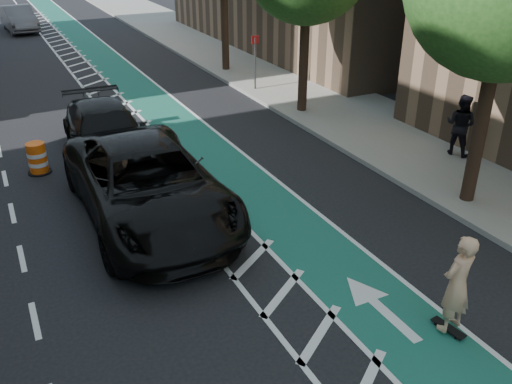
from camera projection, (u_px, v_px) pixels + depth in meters
ground at (191, 277)px, 11.73m from camera, size 120.00×120.00×0.00m
bike_lane at (172, 120)px, 20.91m from camera, size 2.00×90.00×0.01m
buffer_strip at (134, 126)px, 20.30m from camera, size 1.40×90.00×0.01m
sidewalk_right at (315, 96)px, 23.49m from camera, size 5.00×90.00×0.15m
curb_right at (265, 104)px, 22.50m from camera, size 0.12×90.00×0.16m
sign_post at (255, 62)px, 23.75m from camera, size 0.35×0.08×2.47m
skateboard at (448, 328)px, 10.14m from camera, size 0.28×0.71×0.09m
skateboarder at (457, 284)px, 9.69m from camera, size 0.78×0.56×1.97m
suv_near at (148, 184)px, 13.62m from camera, size 3.25×7.02×1.95m
suv_far at (107, 133)px, 17.34m from camera, size 2.53×5.75×1.64m
car_grey at (19, 19)px, 37.35m from camera, size 2.22×5.22×1.67m
pedestrian at (460, 125)px, 17.08m from camera, size 1.04×1.16×1.97m
barrel_a at (38, 159)px, 16.37m from camera, size 0.70×0.70×0.95m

